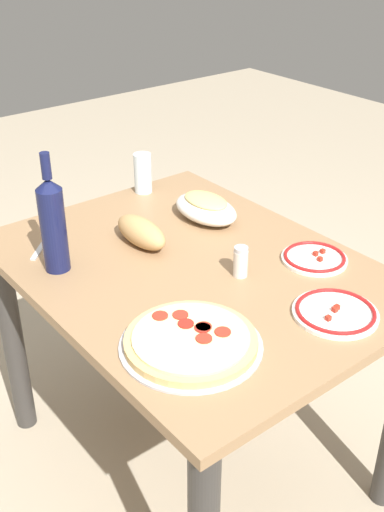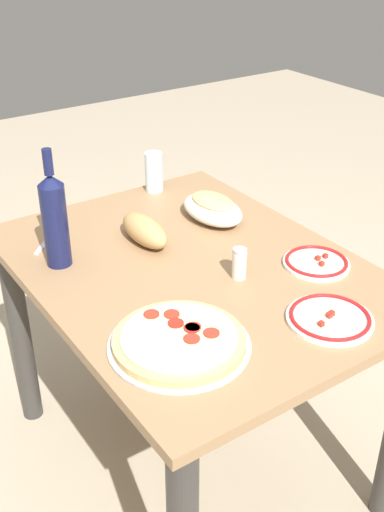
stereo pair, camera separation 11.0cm
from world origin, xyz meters
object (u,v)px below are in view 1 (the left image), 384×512
water_glass (143,173)px  spice_shaker (241,262)px  wine_bottle (53,223)px  pepperoni_pizza (191,341)px  baked_pasta_dish (206,207)px  side_plate_near (335,312)px  side_plate_far (314,258)px  dining_table (192,307)px  bread_loaf (141,232)px

water_glass → spice_shaker: size_ratio=1.58×
wine_bottle → pepperoni_pizza: bearing=-171.9°
baked_pasta_dish → side_plate_near: size_ratio=1.14×
baked_pasta_dish → side_plate_far: baked_pasta_dish is taller
dining_table → side_plate_far: 0.38m
dining_table → pepperoni_pizza: bearing=141.2°
side_plate_far → bread_loaf: 0.50m
side_plate_near → spice_shaker: bearing=11.3°
side_plate_near → bread_loaf: size_ratio=1.00×
side_plate_far → spice_shaker: bearing=72.1°
wine_bottle → side_plate_near: size_ratio=1.59×
pepperoni_pizza → bread_loaf: bearing=-21.8°
side_plate_near → dining_table: bearing=17.2°
dining_table → spice_shaker: bearing=-150.8°
water_glass → pepperoni_pizza: bearing=152.4°
dining_table → spice_shaker: spice_shaker is taller
dining_table → water_glass: bearing=-20.0°
side_plate_near → baked_pasta_dish: bearing=-8.5°
baked_pasta_dish → side_plate_near: bearing=171.5°
dining_table → bread_loaf: size_ratio=5.30×
dining_table → pepperoni_pizza: (-0.28, 0.23, 0.15)m
pepperoni_pizza → bread_loaf: size_ratio=1.57×
side_plate_near → wine_bottle: bearing=34.3°
dining_table → bread_loaf: 0.26m
dining_table → side_plate_far: (-0.19, -0.29, 0.15)m
wine_bottle → side_plate_near: (-0.62, -0.43, -0.13)m
water_glass → side_plate_near: size_ratio=0.65×
dining_table → wine_bottle: wine_bottle is taller
dining_table → pepperoni_pizza: 0.40m
dining_table → bread_loaf: (0.19, 0.04, 0.18)m
water_glass → spice_shaker: (-0.63, 0.11, -0.03)m
pepperoni_pizza → spice_shaker: 0.34m
pepperoni_pizza → spice_shaker: (0.16, -0.30, 0.03)m
wine_bottle → side_plate_near: bearing=-145.7°
dining_table → water_glass: size_ratio=8.11×
pepperoni_pizza → baked_pasta_dish: 0.66m
dining_table → side_plate_near: side_plate_near is taller
side_plate_near → side_plate_far: (0.21, -0.16, 0.00)m
water_glass → side_plate_far: (-0.70, -0.10, -0.06)m
water_glass → spice_shaker: 0.64m
spice_shaker → baked_pasta_dish: bearing=-24.4°
bread_loaf → spice_shaker: bearing=-161.0°
baked_pasta_dish → water_glass: (0.30, 0.03, 0.03)m
water_glass → side_plate_near: bearing=176.4°
pepperoni_pizza → side_plate_near: 0.37m
wine_bottle → water_glass: (0.29, -0.48, -0.07)m
pepperoni_pizza → baked_pasta_dish: baked_pasta_dish is taller
wine_bottle → side_plate_far: size_ratio=1.81×
dining_table → water_glass: 0.57m
dining_table → baked_pasta_dish: bearing=-46.9°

